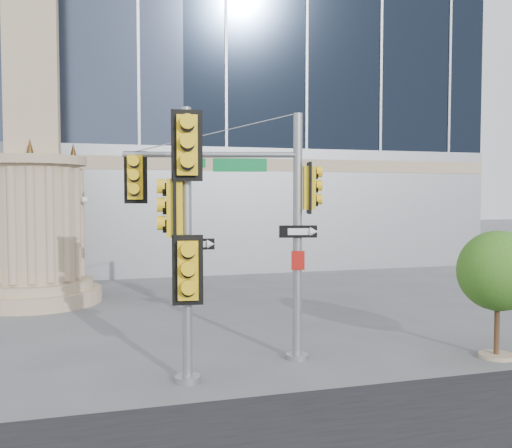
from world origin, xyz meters
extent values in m
plane|color=#545456|center=(0.00, 0.00, 0.00)|extent=(120.00, 120.00, 0.00)
cylinder|color=tan|center=(-6.00, 9.00, 0.25)|extent=(4.40, 4.40, 0.50)
cylinder|color=tan|center=(-6.00, 9.00, 0.65)|extent=(3.80, 3.80, 0.30)
cylinder|color=tan|center=(-6.00, 9.00, 2.80)|extent=(3.00, 3.00, 4.00)
cylinder|color=tan|center=(-6.00, 9.00, 4.95)|extent=(3.50, 3.50, 0.30)
cone|color=#472D14|center=(-4.70, 9.00, 5.35)|extent=(0.24, 0.24, 0.50)
cylinder|color=slate|center=(0.38, 0.10, 0.06)|extent=(0.53, 0.53, 0.11)
cylinder|color=slate|center=(0.38, 0.10, 2.82)|extent=(0.21, 0.21, 5.63)
cylinder|color=slate|center=(-1.53, 0.59, 4.69)|extent=(3.85, 1.10, 0.13)
cube|color=#0E7A39|center=(-0.90, 0.41, 4.46)|extent=(1.19, 0.34, 0.30)
cube|color=yellow|center=(-3.17, 1.01, 4.18)|extent=(0.56, 0.38, 1.17)
cube|color=yellow|center=(0.63, 0.04, 3.94)|extent=(0.38, 0.56, 1.17)
cube|color=black|center=(0.35, -0.02, 2.96)|extent=(0.84, 0.24, 0.28)
cube|color=#A8140F|center=(0.35, -0.02, 2.30)|extent=(0.30, 0.10, 0.43)
cylinder|color=slate|center=(-2.32, -0.83, 0.07)|extent=(0.53, 0.53, 0.13)
cylinder|color=slate|center=(-2.32, -0.83, 2.76)|extent=(0.20, 0.20, 5.51)
cube|color=yellow|center=(-2.35, -1.07, 4.74)|extent=(0.64, 0.38, 1.38)
cube|color=yellow|center=(-2.56, -0.80, 3.53)|extent=(0.38, 0.64, 1.38)
cube|color=yellow|center=(-2.35, -1.07, 2.32)|extent=(0.64, 0.38, 1.38)
cube|color=black|center=(-2.14, -0.98, 2.81)|extent=(0.68, 0.11, 0.22)
cylinder|color=tan|center=(4.87, -1.11, 0.04)|extent=(0.80, 0.80, 0.09)
cylinder|color=#382314|center=(4.87, -1.11, 0.80)|extent=(0.12, 0.12, 1.59)
sphere|color=#296116|center=(4.87, -1.11, 2.04)|extent=(1.86, 1.86, 1.86)
sphere|color=#296116|center=(5.27, -0.89, 1.77)|extent=(1.15, 1.15, 1.15)
sphere|color=#296116|center=(4.56, -1.33, 1.81)|extent=(0.97, 0.97, 0.97)
camera|label=1|loc=(-4.17, -12.09, 3.80)|focal=40.00mm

